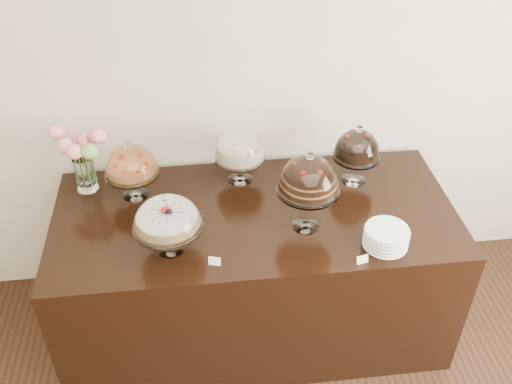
{
  "coord_description": "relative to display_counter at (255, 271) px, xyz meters",
  "views": [
    {
      "loc": [
        -0.54,
        0.07,
        2.89
      ],
      "look_at": [
        -0.26,
        2.4,
        1.08
      ],
      "focal_mm": 40.0,
      "sensor_mm": 36.0,
      "label": 1
    }
  ],
  "objects": [
    {
      "name": "cake_stand_sugar_sponge",
      "position": [
        -0.46,
        -0.23,
        0.66
      ],
      "size": [
        0.35,
        0.35,
        0.34
      ],
      "color": "white",
      "rests_on": "display_counter"
    },
    {
      "name": "flower_vase",
      "position": [
        -0.93,
        0.34,
        0.69
      ],
      "size": [
        0.31,
        0.26,
        0.4
      ],
      "color": "white",
      "rests_on": "display_counter"
    },
    {
      "name": "wall_back",
      "position": [
        0.26,
        0.55,
        1.05
      ],
      "size": [
        5.0,
        0.04,
        3.0
      ],
      "primitive_type": "cube",
      "color": "beige",
      "rests_on": "ground"
    },
    {
      "name": "cake_stand_cheesecake",
      "position": [
        -0.05,
        0.32,
        0.67
      ],
      "size": [
        0.3,
        0.3,
        0.36
      ],
      "color": "white",
      "rests_on": "display_counter"
    },
    {
      "name": "plate_stack",
      "position": [
        0.63,
        -0.34,
        0.5
      ],
      "size": [
        0.22,
        0.22,
        0.1
      ],
      "color": "silver",
      "rests_on": "display_counter"
    },
    {
      "name": "display_counter",
      "position": [
        0.0,
        0.0,
        0.0
      ],
      "size": [
        2.2,
        1.0,
        0.9
      ],
      "primitive_type": "cube",
      "color": "black",
      "rests_on": "ground"
    },
    {
      "name": "cake_stand_choco_layer",
      "position": [
        0.25,
        -0.14,
        0.77
      ],
      "size": [
        0.32,
        0.32,
        0.47
      ],
      "color": "white",
      "rests_on": "display_counter"
    },
    {
      "name": "price_card_right",
      "position": [
        0.48,
        -0.45,
        0.47
      ],
      "size": [
        0.06,
        0.03,
        0.04
      ],
      "primitive_type": "cube",
      "rotation": [
        -0.21,
        0.0,
        0.22
      ],
      "color": "white",
      "rests_on": "display_counter"
    },
    {
      "name": "price_card_left",
      "position": [
        -0.24,
        -0.37,
        0.47
      ],
      "size": [
        0.06,
        0.03,
        0.04
      ],
      "primitive_type": "cube",
      "rotation": [
        -0.21,
        0.0,
        -0.27
      ],
      "color": "white",
      "rests_on": "display_counter"
    },
    {
      "name": "cake_stand_dark_choco",
      "position": [
        0.61,
        0.23,
        0.68
      ],
      "size": [
        0.27,
        0.27,
        0.37
      ],
      "color": "white",
      "rests_on": "display_counter"
    },
    {
      "name": "cake_stand_fruit_tart",
      "position": [
        -0.66,
        0.24,
        0.67
      ],
      "size": [
        0.3,
        0.3,
        0.36
      ],
      "color": "white",
      "rests_on": "display_counter"
    }
  ]
}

